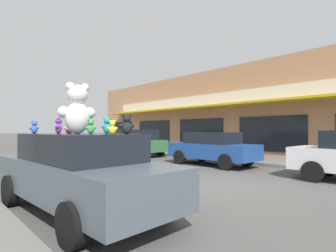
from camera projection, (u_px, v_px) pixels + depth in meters
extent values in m
plane|color=#514F4C|center=(215.00, 187.00, 7.46)|extent=(260.00, 260.00, 0.00)
cube|color=slate|center=(303.00, 164.00, 11.92)|extent=(3.28, 90.00, 0.15)
cube|color=tan|center=(282.00, 115.00, 21.61)|extent=(14.62, 30.88, 5.72)
cube|color=gold|center=(226.00, 105.00, 16.23)|extent=(1.23, 25.94, 0.12)
cube|color=silver|center=(231.00, 97.00, 16.62)|extent=(0.08, 24.71, 0.70)
cube|color=black|center=(270.00, 134.00, 14.71)|extent=(0.06, 3.91, 2.00)
cube|color=black|center=(200.00, 133.00, 18.48)|extent=(0.06, 3.91, 2.00)
cube|color=black|center=(153.00, 132.00, 22.26)|extent=(0.06, 3.91, 2.00)
cube|color=black|center=(120.00, 132.00, 26.03)|extent=(0.06, 3.91, 2.00)
cube|color=#4C5660|center=(79.00, 178.00, 5.19)|extent=(1.94, 4.73, 0.70)
cube|color=black|center=(79.00, 147.00, 5.20)|extent=(1.63, 2.63, 0.52)
cylinder|color=black|center=(10.00, 191.00, 5.59)|extent=(0.23, 0.67, 0.66)
cylinder|color=black|center=(83.00, 180.00, 6.79)|extent=(0.23, 0.67, 0.66)
cylinder|color=black|center=(71.00, 225.00, 3.57)|extent=(0.23, 0.67, 0.66)
cylinder|color=black|center=(160.00, 201.00, 4.77)|extent=(0.23, 0.67, 0.66)
ellipsoid|color=white|center=(77.00, 118.00, 5.18)|extent=(0.54, 0.48, 0.63)
sphere|color=white|center=(77.00, 95.00, 5.19)|extent=(0.46, 0.46, 0.40)
sphere|color=white|center=(85.00, 88.00, 5.27)|extent=(0.19, 0.19, 0.17)
sphere|color=white|center=(70.00, 86.00, 5.11)|extent=(0.19, 0.19, 0.17)
sphere|color=white|center=(75.00, 97.00, 5.33)|extent=(0.17, 0.17, 0.15)
sphere|color=white|center=(90.00, 113.00, 5.35)|extent=(0.26, 0.26, 0.23)
sphere|color=white|center=(64.00, 112.00, 5.07)|extent=(0.26, 0.26, 0.23)
ellipsoid|color=yellow|center=(112.00, 130.00, 4.37)|extent=(0.14, 0.13, 0.15)
sphere|color=yellow|center=(112.00, 123.00, 4.38)|extent=(0.12, 0.12, 0.10)
sphere|color=yellow|center=(115.00, 121.00, 4.39)|extent=(0.05, 0.05, 0.04)
sphere|color=yellow|center=(110.00, 121.00, 4.36)|extent=(0.05, 0.05, 0.04)
sphere|color=#FFFF4D|center=(112.00, 124.00, 4.41)|extent=(0.05, 0.05, 0.04)
sphere|color=yellow|center=(116.00, 128.00, 4.40)|extent=(0.07, 0.07, 0.06)
sphere|color=yellow|center=(109.00, 128.00, 4.36)|extent=(0.07, 0.07, 0.06)
ellipsoid|color=orange|center=(71.00, 128.00, 6.14)|extent=(0.21, 0.22, 0.22)
sphere|color=orange|center=(71.00, 122.00, 6.14)|extent=(0.19, 0.19, 0.14)
sphere|color=orange|center=(73.00, 119.00, 6.13)|extent=(0.08, 0.08, 0.06)
sphere|color=orange|center=(69.00, 119.00, 6.15)|extent=(0.08, 0.08, 0.06)
sphere|color=#FFBA41|center=(72.00, 122.00, 6.20)|extent=(0.07, 0.07, 0.05)
sphere|color=orange|center=(74.00, 127.00, 6.12)|extent=(0.11, 0.11, 0.08)
sphere|color=orange|center=(68.00, 127.00, 6.17)|extent=(0.11, 0.11, 0.08)
ellipsoid|color=purple|center=(59.00, 128.00, 5.88)|extent=(0.20, 0.22, 0.22)
sphere|color=purple|center=(59.00, 121.00, 5.88)|extent=(0.19, 0.19, 0.14)
sphere|color=purple|center=(59.00, 119.00, 5.93)|extent=(0.08, 0.08, 0.06)
sphere|color=purple|center=(58.00, 118.00, 5.84)|extent=(0.08, 0.08, 0.06)
sphere|color=#BA67ED|center=(56.00, 121.00, 5.86)|extent=(0.07, 0.07, 0.05)
sphere|color=purple|center=(58.00, 127.00, 5.96)|extent=(0.11, 0.11, 0.08)
sphere|color=purple|center=(58.00, 127.00, 5.79)|extent=(0.11, 0.11, 0.08)
ellipsoid|color=green|center=(91.00, 129.00, 4.91)|extent=(0.15, 0.13, 0.17)
sphere|color=green|center=(91.00, 123.00, 4.91)|extent=(0.12, 0.12, 0.11)
sphere|color=green|center=(93.00, 121.00, 4.93)|extent=(0.05, 0.05, 0.05)
sphere|color=green|center=(89.00, 120.00, 4.89)|extent=(0.05, 0.05, 0.05)
sphere|color=#5ADA6D|center=(90.00, 123.00, 4.95)|extent=(0.05, 0.05, 0.04)
sphere|color=green|center=(94.00, 128.00, 4.96)|extent=(0.07, 0.07, 0.06)
sphere|color=green|center=(87.00, 128.00, 4.88)|extent=(0.07, 0.07, 0.06)
ellipsoid|color=blue|center=(34.00, 130.00, 5.53)|extent=(0.15, 0.13, 0.17)
sphere|color=blue|center=(34.00, 124.00, 5.53)|extent=(0.12, 0.12, 0.11)
sphere|color=blue|center=(36.00, 122.00, 5.56)|extent=(0.05, 0.05, 0.05)
sphere|color=blue|center=(32.00, 122.00, 5.50)|extent=(0.05, 0.05, 0.05)
sphere|color=#548DFF|center=(33.00, 124.00, 5.56)|extent=(0.05, 0.05, 0.04)
sphere|color=blue|center=(37.00, 128.00, 5.59)|extent=(0.07, 0.07, 0.06)
sphere|color=blue|center=(31.00, 128.00, 5.48)|extent=(0.07, 0.07, 0.06)
ellipsoid|color=pink|center=(68.00, 129.00, 5.59)|extent=(0.13, 0.12, 0.17)
sphere|color=pink|center=(68.00, 124.00, 5.59)|extent=(0.11, 0.11, 0.11)
sphere|color=pink|center=(70.00, 122.00, 5.61)|extent=(0.05, 0.05, 0.05)
sphere|color=pink|center=(67.00, 122.00, 5.56)|extent=(0.05, 0.05, 0.05)
sphere|color=#FFA3DA|center=(68.00, 124.00, 5.62)|extent=(0.04, 0.04, 0.04)
sphere|color=pink|center=(71.00, 128.00, 5.64)|extent=(0.06, 0.06, 0.06)
sphere|color=pink|center=(65.00, 128.00, 5.55)|extent=(0.06, 0.06, 0.06)
ellipsoid|color=teal|center=(107.00, 129.00, 5.18)|extent=(0.21, 0.21, 0.21)
sphere|color=teal|center=(107.00, 121.00, 5.19)|extent=(0.18, 0.18, 0.13)
sphere|color=teal|center=(109.00, 118.00, 5.18)|extent=(0.08, 0.08, 0.05)
sphere|color=teal|center=(105.00, 118.00, 5.19)|extent=(0.08, 0.08, 0.05)
sphere|color=#47CDC6|center=(108.00, 121.00, 5.24)|extent=(0.07, 0.07, 0.05)
sphere|color=teal|center=(111.00, 127.00, 5.19)|extent=(0.11, 0.11, 0.08)
sphere|color=teal|center=(103.00, 127.00, 5.20)|extent=(0.11, 0.11, 0.08)
ellipsoid|color=black|center=(127.00, 128.00, 4.60)|extent=(0.22, 0.21, 0.22)
sphere|color=black|center=(127.00, 119.00, 4.60)|extent=(0.20, 0.20, 0.14)
sphere|color=black|center=(130.00, 116.00, 4.61)|extent=(0.08, 0.08, 0.06)
sphere|color=black|center=(124.00, 115.00, 4.59)|extent=(0.08, 0.08, 0.06)
sphere|color=#3A3A3D|center=(127.00, 119.00, 4.66)|extent=(0.07, 0.07, 0.05)
sphere|color=black|center=(132.00, 126.00, 4.63)|extent=(0.11, 0.11, 0.08)
sphere|color=black|center=(121.00, 126.00, 4.59)|extent=(0.11, 0.11, 0.08)
cylinder|color=black|center=(313.00, 172.00, 8.16)|extent=(0.20, 0.66, 0.66)
cylinder|color=black|center=(329.00, 166.00, 9.27)|extent=(0.20, 0.66, 0.66)
cube|color=#1E4793|center=(212.00, 151.00, 12.05)|extent=(1.65, 4.19, 0.67)
cube|color=black|center=(212.00, 138.00, 12.06)|extent=(1.45, 2.31, 0.52)
cylinder|color=black|center=(180.00, 157.00, 12.45)|extent=(0.20, 0.66, 0.66)
cylinder|color=black|center=(202.00, 155.00, 13.55)|extent=(0.20, 0.66, 0.66)
cylinder|color=black|center=(225.00, 162.00, 10.54)|extent=(0.20, 0.66, 0.66)
cylinder|color=black|center=(247.00, 159.00, 11.64)|extent=(0.20, 0.66, 0.66)
cube|color=#336B3D|center=(136.00, 145.00, 16.41)|extent=(1.85, 4.00, 0.68)
cube|color=black|center=(136.00, 135.00, 16.42)|extent=(1.63, 2.58, 0.64)
cylinder|color=black|center=(113.00, 150.00, 16.70)|extent=(0.20, 0.66, 0.66)
cylinder|color=black|center=(136.00, 149.00, 17.93)|extent=(0.20, 0.66, 0.66)
cylinder|color=black|center=(136.00, 153.00, 14.88)|extent=(0.20, 0.66, 0.66)
cylinder|color=black|center=(160.00, 151.00, 16.11)|extent=(0.20, 0.66, 0.66)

